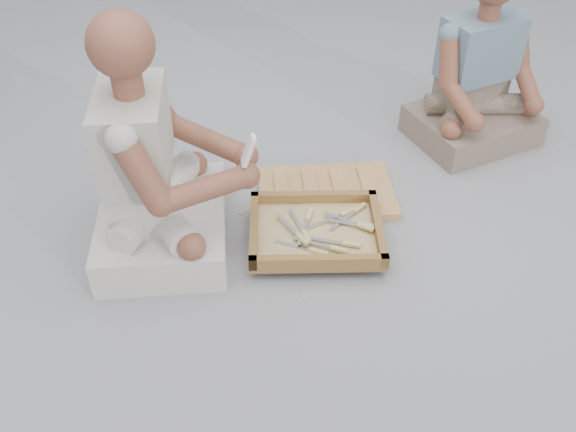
{
  "coord_description": "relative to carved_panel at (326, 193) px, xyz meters",
  "views": [
    {
      "loc": [
        -0.22,
        -1.62,
        1.74
      ],
      "look_at": [
        -0.1,
        0.11,
        0.3
      ],
      "focal_mm": 40.0,
      "sensor_mm": 36.0,
      "label": 1
    }
  ],
  "objects": [
    {
      "name": "chisel_9",
      "position": [
        -0.15,
        -0.34,
        0.06
      ],
      "size": [
        0.12,
        0.2,
        0.02
      ],
      "rotation": [
        0.0,
        0.0,
        -1.08
      ],
      "color": "silver",
      "rests_on": "tool_tray"
    },
    {
      "name": "wood_chip_12",
      "position": [
        0.12,
        -0.44,
        -0.02
      ],
      "size": [
        0.02,
        0.02,
        0.0
      ],
      "primitive_type": "cube",
      "rotation": [
        0.0,
        0.0,
        3.11
      ],
      "color": "tan",
      "rests_on": "ground"
    },
    {
      "name": "carved_panel",
      "position": [
        0.0,
        0.0,
        0.0
      ],
      "size": [
        0.59,
        0.4,
        0.04
      ],
      "primitive_type": "cube",
      "rotation": [
        0.0,
        0.0,
        0.02
      ],
      "color": "olive",
      "rests_on": "ground"
    },
    {
      "name": "chisel_0",
      "position": [
        0.03,
        -0.39,
        0.05
      ],
      "size": [
        0.22,
        0.08,
        0.02
      ],
      "rotation": [
        0.0,
        0.0,
        -0.3
      ],
      "color": "silver",
      "rests_on": "tool_tray"
    },
    {
      "name": "wood_chip_11",
      "position": [
        -0.15,
        -0.59,
        -0.02
      ],
      "size": [
        0.02,
        0.02,
        0.0
      ],
      "primitive_type": "cube",
      "rotation": [
        0.0,
        0.0,
        2.36
      ],
      "color": "tan",
      "rests_on": "ground"
    },
    {
      "name": "wood_chip_3",
      "position": [
        -0.11,
        -0.21,
        -0.02
      ],
      "size": [
        0.02,
        0.02,
        0.0
      ],
      "primitive_type": "cube",
      "rotation": [
        0.0,
        0.0,
        0.66
      ],
      "color": "tan",
      "rests_on": "ground"
    },
    {
      "name": "wood_chip_6",
      "position": [
        0.23,
        -0.15,
        -0.02
      ],
      "size": [
        0.02,
        0.02,
        0.0
      ],
      "primitive_type": "cube",
      "rotation": [
        0.0,
        0.0,
        0.2
      ],
      "color": "tan",
      "rests_on": "ground"
    },
    {
      "name": "wood_chip_14",
      "position": [
        -0.27,
        -0.14,
        -0.02
      ],
      "size": [
        0.02,
        0.02,
        0.0
      ],
      "primitive_type": "cube",
      "rotation": [
        0.0,
        0.0,
        2.83
      ],
      "color": "tan",
      "rests_on": "ground"
    },
    {
      "name": "wood_chip_0",
      "position": [
        -0.37,
        -0.09,
        -0.02
      ],
      "size": [
        0.02,
        0.02,
        0.0
      ],
      "primitive_type": "cube",
      "rotation": [
        0.0,
        0.0,
        0.83
      ],
      "color": "tan",
      "rests_on": "ground"
    },
    {
      "name": "wood_chip_7",
      "position": [
        0.04,
        -0.36,
        -0.02
      ],
      "size": [
        0.02,
        0.02,
        0.0
      ],
      "primitive_type": "cube",
      "rotation": [
        0.0,
        0.0,
        2.17
      ],
      "color": "tan",
      "rests_on": "ground"
    },
    {
      "name": "companion",
      "position": [
        0.76,
        0.44,
        0.27
      ],
      "size": [
        0.68,
        0.61,
        0.86
      ],
      "rotation": [
        0.0,
        0.0,
        3.53
      ],
      "color": "gray",
      "rests_on": "ground"
    },
    {
      "name": "wood_chip_8",
      "position": [
        0.08,
        -0.27,
        -0.02
      ],
      "size": [
        0.02,
        0.02,
        0.0
      ],
      "primitive_type": "cube",
      "rotation": [
        0.0,
        0.0,
        0.08
      ],
      "color": "tan",
      "rests_on": "ground"
    },
    {
      "name": "craftsman",
      "position": [
        -0.69,
        -0.24,
        0.31
      ],
      "size": [
        0.64,
        0.63,
        0.96
      ],
      "rotation": [
        0.0,
        0.0,
        -1.55
      ],
      "color": "beige",
      "rests_on": "ground"
    },
    {
      "name": "chisel_4",
      "position": [
        -0.1,
        -0.23,
        0.06
      ],
      "size": [
        0.08,
        0.22,
        0.02
      ],
      "rotation": [
        0.0,
        0.0,
        1.27
      ],
      "color": "silver",
      "rests_on": "tool_tray"
    },
    {
      "name": "chisel_2",
      "position": [
        0.1,
        -0.3,
        0.06
      ],
      "size": [
        0.19,
        0.14,
        0.02
      ],
      "rotation": [
        0.0,
        0.0,
        -0.58
      ],
      "color": "silver",
      "rests_on": "tool_tray"
    },
    {
      "name": "wood_chip_13",
      "position": [
        0.09,
        -0.12,
        -0.02
      ],
      "size": [
        0.02,
        0.02,
        0.0
      ],
      "primitive_type": "cube",
      "rotation": [
        0.0,
        0.0,
        2.05
      ],
      "color": "tan",
      "rests_on": "ground"
    },
    {
      "name": "wood_chip_2",
      "position": [
        0.2,
        0.0,
        -0.02
      ],
      "size": [
        0.02,
        0.02,
        0.0
      ],
      "primitive_type": "cube",
      "rotation": [
        0.0,
        0.0,
        1.92
      ],
      "color": "tan",
      "rests_on": "ground"
    },
    {
      "name": "wood_chip_4",
      "position": [
        -0.09,
        -0.39,
        -0.02
      ],
      "size": [
        0.02,
        0.02,
        0.0
      ],
      "primitive_type": "cube",
      "rotation": [
        0.0,
        0.0,
        1.26
      ],
      "color": "tan",
      "rests_on": "ground"
    },
    {
      "name": "chisel_3",
      "position": [
        0.13,
        -0.3,
        0.06
      ],
      "size": [
        0.22,
        0.08,
        0.02
      ],
      "rotation": [
        0.0,
        0.0,
        -0.29
      ],
      "color": "silver",
      "rests_on": "tool_tray"
    },
    {
      "name": "chisel_8",
      "position": [
        -0.1,
        -0.42,
        0.05
      ],
      "size": [
        0.21,
        0.11,
        0.02
      ],
      "rotation": [
        0.0,
        0.0,
        -0.45
      ],
      "color": "silver",
      "rests_on": "tool_tray"
    },
    {
      "name": "wood_chip_9",
      "position": [
        -0.2,
        -0.32,
        -0.02
      ],
      "size": [
        0.02,
        0.02,
        0.0
      ],
      "primitive_type": "cube",
      "rotation": [
        0.0,
        0.0,
        2.53
      ],
      "color": "tan",
      "rests_on": "ground"
    },
    {
      "name": "mobile_phone",
      "position": [
        -0.33,
        -0.3,
        0.44
      ],
      "size": [
        0.06,
        0.06,
        0.12
      ],
      "rotation": [
        -0.35,
        0.0,
        -1.46
      ],
      "color": "silver",
      "rests_on": "craftsman"
    },
    {
      "name": "wood_chip_1",
      "position": [
        0.13,
        -0.02,
        -0.02
      ],
      "size": [
        0.02,
        0.02,
        0.0
      ],
      "primitive_type": "cube",
      "rotation": [
        0.0,
        0.0,
        0.89
      ],
      "color": "tan",
      "rests_on": "ground"
    },
    {
      "name": "tool_tray",
      "position": [
        -0.08,
        -0.3,
        0.04
      ],
      "size": [
        0.54,
        0.44,
        0.07
      ],
      "rotation": [
        0.0,
        0.0,
        -0.05
      ],
      "color": "brown",
      "rests_on": "carved_panel"
    },
    {
      "name": "chisel_6",
      "position": [
        0.04,
        -0.2,
        0.05
      ],
      "size": [
        0.2,
        0.12,
        0.02
      ],
      "rotation": [
        0.0,
        0.0,
        0.47
      ],
      "color": "silver",
      "rests_on": "tool_tray"
    },
    {
      "name": "ground",
      "position": [
        -0.1,
        -0.58,
        -0.02
      ],
      "size": [
        60.0,
        60.0,
        0.0
      ],
      "primitive_type": "plane",
      "color": "gray",
      "rests_on": "ground"
    },
    {
      "name": "chisel_1",
      "position": [
        -0.02,
        -0.42,
        0.06
      ],
      "size": [
        0.21,
        0.11,
        0.02
      ],
      "rotation": [
        0.0,
        0.0,
        -0.44
      ],
      "color": "silver",
      "rests_on": "tool_tray"
    },
    {
      "name": "wood_chip_10",
      "position": [
        0.03,
        -0.42,
        -0.02
      ],
      "size": [
        0.02,
        0.02,
        0.0
      ],
      "primitive_type": "cube",
      "rotation": [
        0.0,
        0.0,
        2.95
      ],
      "color": "tan",
      "rests_on": "ground"
    },
    {
      "name": "chisel_7",
      "position": [
        0.1,
        -0.19,
        0.05
      ],
      "size": [
        0.17,
        0.16,
        0.02
      ],
      "rotation": [
        0.0,
        0.0,
        0.75
      ],
      "color": "silver",
      "rests_on": "tool_tray"
    },
    {
      "name": "wood_chip_5",
      "position": [
        -0.12,
        -0.36,
        -0.02
      ],
      "size": [
        0.02,
        0.02,
        0.0
      ],
      "primitive_type": "cube",
      "rotation": [
        0.0,
        0.0,
        1.27
      ],
      "color": "tan",
      "rests_on": "ground"
    },
    {
      "name": "chisel_5",
      "position": [
        -0.13,
        -0.32,
        0.05
      ],
      "size": [
        0.08,
        0.22,
        0.02
      ],
      "rotation": [
        0.0,
        0.0,
        -1.28
      ],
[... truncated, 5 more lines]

